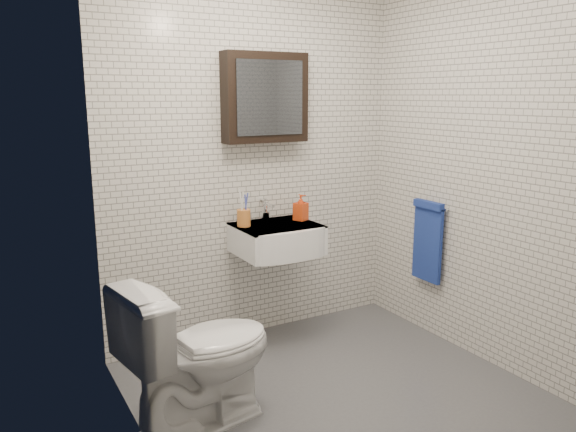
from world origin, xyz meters
The scene contains 9 objects.
ground centered at (0.00, 0.00, 0.01)m, with size 2.20×2.00×0.01m, color #4D4E54.
room_shell centered at (0.00, 0.00, 1.47)m, with size 2.22×2.02×2.51m.
washbasin centered at (0.05, 0.73, 0.76)m, with size 0.55×0.50×0.20m.
faucet centered at (0.05, 0.93, 0.92)m, with size 0.06×0.20×0.15m.
mirror_cabinet centered at (0.05, 0.93, 1.70)m, with size 0.60×0.15×0.60m.
towel_rail centered at (1.04, 0.35, 0.72)m, with size 0.09×0.30×0.58m.
toothbrush_cup centered at (-0.16, 0.84, 0.91)m, with size 0.10×0.10×0.25m.
soap_bottle centered at (0.27, 0.81, 0.94)m, with size 0.08×0.09×0.18m, color orange.
toilet centered at (-0.80, 0.06, 0.41)m, with size 0.46×0.81×0.82m, color white.
Camera 1 is at (-1.73, -2.52, 1.72)m, focal length 35.00 mm.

